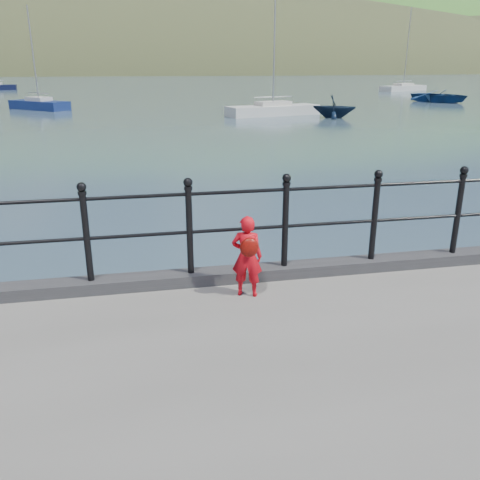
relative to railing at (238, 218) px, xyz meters
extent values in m
plane|color=#2D4251|center=(0.00, 0.15, -1.82)|extent=(600.00, 600.00, 0.00)
cube|color=#28282B|center=(0.00, 0.00, -0.75)|extent=(60.00, 0.30, 0.15)
cylinder|color=black|center=(0.00, 0.00, -0.15)|extent=(18.00, 0.04, 0.04)
cylinder|color=black|center=(0.00, 0.00, 0.32)|extent=(18.00, 0.04, 0.04)
cylinder|color=black|center=(-1.80, 0.00, -0.15)|extent=(0.08, 0.08, 1.05)
sphere|color=black|center=(-1.80, 0.00, 0.47)|extent=(0.11, 0.11, 0.11)
cylinder|color=black|center=(-0.60, 0.00, -0.15)|extent=(0.08, 0.08, 1.05)
sphere|color=black|center=(-0.60, 0.00, 0.47)|extent=(0.11, 0.11, 0.11)
cylinder|color=black|center=(0.60, 0.00, -0.15)|extent=(0.08, 0.08, 1.05)
sphere|color=black|center=(0.60, 0.00, 0.47)|extent=(0.11, 0.11, 0.11)
cylinder|color=black|center=(1.80, 0.00, -0.15)|extent=(0.08, 0.08, 1.05)
sphere|color=black|center=(1.80, 0.00, 0.47)|extent=(0.11, 0.11, 0.11)
cylinder|color=black|center=(3.00, 0.00, -0.15)|extent=(0.08, 0.08, 1.05)
sphere|color=black|center=(3.00, 0.00, 0.47)|extent=(0.11, 0.11, 0.11)
ellipsoid|color=#333A21|center=(20.00, 195.15, -17.22)|extent=(400.00, 100.00, 88.00)
ellipsoid|color=#387026|center=(60.00, 255.15, -29.12)|extent=(600.00, 180.00, 156.00)
cube|color=silver|center=(-35.00, 181.15, 1.18)|extent=(9.00, 6.00, 6.00)
cube|color=#4C4744|center=(-35.00, 181.15, 5.18)|extent=(9.50, 6.50, 2.00)
cube|color=silver|center=(-12.00, 181.15, 1.18)|extent=(9.00, 6.00, 6.00)
cube|color=#4C4744|center=(-12.00, 181.15, 5.18)|extent=(9.50, 6.50, 2.00)
cube|color=silver|center=(18.00, 181.15, 1.18)|extent=(9.00, 6.00, 6.00)
cube|color=#4C4744|center=(18.00, 181.15, 5.18)|extent=(9.50, 6.50, 2.00)
cube|color=silver|center=(45.00, 181.15, 1.18)|extent=(9.00, 6.00, 6.00)
cube|color=#4C4744|center=(45.00, 181.15, 5.18)|extent=(9.50, 6.50, 2.00)
imported|color=red|center=(0.01, -0.46, -0.34)|extent=(0.41, 0.34, 0.98)
ellipsoid|color=red|center=(0.01, -0.59, -0.18)|extent=(0.22, 0.11, 0.23)
imported|color=navy|center=(27.95, 40.42, -1.23)|extent=(6.13, 6.91, 1.18)
imported|color=black|center=(12.34, 28.30, -1.06)|extent=(3.76, 3.59, 1.53)
cube|color=silver|center=(8.66, 30.86, -1.57)|extent=(7.19, 3.68, 0.90)
cube|color=beige|center=(8.66, 30.86, -1.07)|extent=(2.69, 1.94, 0.50)
cylinder|color=#A5A5A8|center=(8.66, 30.86, 3.14)|extent=(0.10, 0.10, 8.53)
cylinder|color=#A5A5A8|center=(8.66, 30.86, -0.52)|extent=(3.02, 0.88, 0.06)
cube|color=beige|center=(35.03, 60.76, -1.57)|extent=(7.80, 5.05, 0.90)
cube|color=beige|center=(35.03, 60.76, -1.07)|extent=(3.03, 2.43, 0.50)
cylinder|color=#A5A5A8|center=(35.03, 60.76, 3.78)|extent=(0.10, 0.10, 9.81)
cylinder|color=#A5A5A8|center=(35.03, 60.76, -0.52)|extent=(3.15, 1.48, 0.06)
cube|color=navy|center=(-8.83, 39.38, -1.57)|extent=(5.25, 4.99, 0.90)
cube|color=beige|center=(-8.83, 39.38, -1.07)|extent=(2.25, 2.20, 0.50)
cylinder|color=#A5A5A8|center=(-8.83, 39.38, 2.45)|extent=(0.10, 0.10, 7.15)
cylinder|color=#A5A5A8|center=(-8.83, 39.38, -0.52)|extent=(1.87, 1.70, 0.06)
camera|label=1|loc=(-1.15, -5.83, 1.78)|focal=38.00mm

